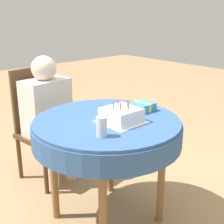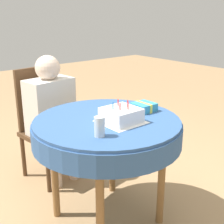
{
  "view_description": "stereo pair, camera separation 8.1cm",
  "coord_description": "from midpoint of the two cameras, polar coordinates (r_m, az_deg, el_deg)",
  "views": [
    {
      "loc": [
        -1.24,
        -1.43,
        1.43
      ],
      "look_at": [
        0.02,
        -0.03,
        0.81
      ],
      "focal_mm": 50.0,
      "sensor_mm": 36.0,
      "label": 1
    },
    {
      "loc": [
        -1.18,
        -1.48,
        1.43
      ],
      "look_at": [
        0.02,
        -0.03,
        0.81
      ],
      "focal_mm": 50.0,
      "sensor_mm": 36.0,
      "label": 2
    }
  ],
  "objects": [
    {
      "name": "gift_box",
      "position": [
        2.18,
        6.89,
        0.91
      ],
      "size": [
        0.14,
        0.15,
        0.06
      ],
      "color": "teal",
      "rests_on": "dining_table"
    },
    {
      "name": "birthday_cake",
      "position": [
        1.95,
        2.87,
        -0.56
      ],
      "size": [
        0.21,
        0.21,
        0.13
      ],
      "color": "white",
      "rests_on": "dining_table"
    },
    {
      "name": "napkin",
      "position": [
        1.96,
        2.85,
        -1.82
      ],
      "size": [
        0.26,
        0.26,
        0.0
      ],
      "color": "white",
      "rests_on": "dining_table"
    },
    {
      "name": "ground_plane",
      "position": [
        2.37,
        0.19,
        -18.85
      ],
      "size": [
        12.0,
        12.0,
        0.0
      ],
      "primitive_type": "plane",
      "color": "#A37F56"
    },
    {
      "name": "drinking_glass",
      "position": [
        1.72,
        -0.96,
        -2.71
      ],
      "size": [
        0.06,
        0.06,
        0.11
      ],
      "color": "silver",
      "rests_on": "dining_table"
    },
    {
      "name": "dining_table",
      "position": [
        2.04,
        0.21,
        -3.82
      ],
      "size": [
        0.97,
        0.97,
        0.76
      ],
      "color": "#335689",
      "rests_on": "ground_plane"
    },
    {
      "name": "chair",
      "position": [
        2.78,
        -11.24,
        -1.74
      ],
      "size": [
        0.47,
        0.47,
        0.96
      ],
      "rotation": [
        0.0,
        0.0,
        0.12
      ],
      "color": "#4C331E",
      "rests_on": "ground_plane"
    },
    {
      "name": "person",
      "position": [
        2.65,
        -10.15,
        0.85
      ],
      "size": [
        0.41,
        0.35,
        1.08
      ],
      "rotation": [
        0.0,
        0.0,
        0.12
      ],
      "color": "beige",
      "rests_on": "ground_plane"
    }
  ]
}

